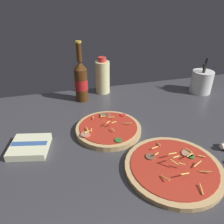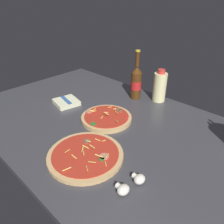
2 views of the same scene
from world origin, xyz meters
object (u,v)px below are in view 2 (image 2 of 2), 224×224
Objects in this scene: beer_bottle at (136,82)px; mushroom_left at (123,189)px; oil_bottle at (160,87)px; dish_towel at (66,102)px; pizza_far at (106,118)px; mushroom_right at (139,179)px; pizza_near at (86,155)px.

beer_bottle reaches higher than mushroom_left.
dish_towel is at bearing -131.07° from oil_bottle.
oil_bottle is at bearing 48.93° from dish_towel.
dish_towel is at bearing 158.90° from mushroom_left.
mushroom_left is 67.68cm from dish_towel.
beer_bottle is at bearing 100.41° from pizza_far.
mushroom_left is 1.02× the size of mushroom_right.
beer_bottle is 6.30× the size of mushroom_right.
oil_bottle reaches higher than pizza_near.
pizza_near is 28.32cm from pizza_far.
pizza_near is 1.57× the size of oil_bottle.
beer_bottle is 70.79cm from mushroom_left.
pizza_far reaches higher than mushroom_left.
pizza_near is 46.93cm from dish_towel.
pizza_far is 5.41× the size of mushroom_left.
pizza_far is at bearing 149.94° from mushroom_right.
mushroom_right is at bearing 10.26° from pizza_near.
mushroom_right is at bearing -50.65° from beer_bottle.
mushroom_right is at bearing -62.53° from oil_bottle.
pizza_far is 31.47cm from beer_bottle.
pizza_near is 6.54× the size of mushroom_right.
pizza_near is 58.49cm from beer_bottle.
oil_bottle is at bearing 80.07° from pizza_far.
pizza_near is at bearing -61.35° from pizza_far.
beer_bottle reaches higher than pizza_near.
dish_towel is at bearing 164.85° from mushroom_right.
mushroom_left is at bearing -38.50° from pizza_far.
mushroom_left is at bearing -54.90° from beer_bottle.
beer_bottle is 13.53cm from oil_bottle.
pizza_far is 28.39cm from dish_towel.
mushroom_left is 7.07cm from mushroom_right.
dish_towel is (-41.76, 21.41, 0.32)cm from pizza_near.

